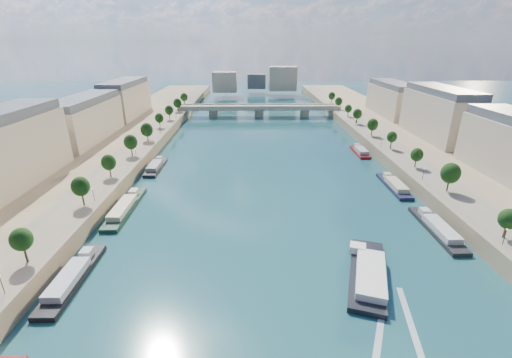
{
  "coord_description": "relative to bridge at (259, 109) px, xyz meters",
  "views": [
    {
      "loc": [
        -6.11,
        -22.3,
        49.03
      ],
      "look_at": [
        -4.35,
        87.06,
        5.0
      ],
      "focal_mm": 24.0,
      "sensor_mm": 36.0,
      "label": 1
    }
  ],
  "objects": [
    {
      "name": "lamps_left",
      "position": [
        -52.5,
        -127.59,
        2.7
      ],
      "size": [
        0.36,
        200.36,
        4.28
      ],
      "color": "black",
      "rests_on": "ground"
    },
    {
      "name": "buildings_left",
      "position": [
        -85.0,
        -105.59,
        11.37
      ],
      "size": [
        16.0,
        226.0,
        23.2
      ],
      "color": "#C2AF95",
      "rests_on": "ground"
    },
    {
      "name": "bridge",
      "position": [
        0.0,
        0.0,
        0.0
      ],
      "size": [
        112.0,
        12.0,
        8.15
      ],
      "color": "#C1B79E",
      "rests_on": "ground"
    },
    {
      "name": "lamps_right",
      "position": [
        52.5,
        -112.59,
        2.7
      ],
      "size": [
        0.36,
        200.36,
        4.28
      ],
      "color": "black",
      "rests_on": "ground"
    },
    {
      "name": "quay_right",
      "position": [
        72.0,
        -117.59,
        -2.58
      ],
      "size": [
        44.0,
        520.0,
        5.0
      ],
      "primitive_type": "cube",
      "color": "#9E8460",
      "rests_on": "ground"
    },
    {
      "name": "moored_barges_right",
      "position": [
        45.5,
        -155.82,
        -4.24
      ],
      "size": [
        5.0,
        165.43,
        3.6
      ],
      "color": "black",
      "rests_on": "ground"
    },
    {
      "name": "quay_left",
      "position": [
        -72.0,
        -117.59,
        -2.58
      ],
      "size": [
        44.0,
        520.0,
        5.0
      ],
      "primitive_type": "cube",
      "color": "#9E8460",
      "rests_on": "ground"
    },
    {
      "name": "tour_barge",
      "position": [
        19.92,
        -177.29,
        -4.14
      ],
      "size": [
        15.03,
        27.0,
        3.66
      ],
      "rotation": [
        0.0,
        0.0,
        -0.31
      ],
      "color": "black",
      "rests_on": "ground"
    },
    {
      "name": "pave_right",
      "position": [
        57.0,
        -117.59,
        -0.03
      ],
      "size": [
        14.0,
        520.0,
        0.1
      ],
      "primitive_type": "cube",
      "color": "gray",
      "rests_on": "quay_right"
    },
    {
      "name": "wake",
      "position": [
        19.92,
        -193.94,
        -5.06
      ],
      "size": [
        15.44,
        25.76,
        0.04
      ],
      "color": "silver",
      "rests_on": "ground"
    },
    {
      "name": "ground",
      "position": [
        0.0,
        -117.59,
        -5.08
      ],
      "size": [
        700.0,
        700.0,
        0.0
      ],
      "primitive_type": "plane",
      "color": "#0C2B38",
      "rests_on": "ground"
    },
    {
      "name": "pave_left",
      "position": [
        -57.0,
        -117.59,
        -0.03
      ],
      "size": [
        14.0,
        520.0,
        0.1
      ],
      "primitive_type": "cube",
      "color": "gray",
      "rests_on": "quay_left"
    },
    {
      "name": "trees_left",
      "position": [
        -55.0,
        -115.59,
        5.39
      ],
      "size": [
        4.8,
        268.8,
        8.26
      ],
      "color": "#382B1E",
      "rests_on": "ground"
    },
    {
      "name": "trees_right",
      "position": [
        55.0,
        -107.59,
        5.39
      ],
      "size": [
        4.8,
        268.8,
        8.26
      ],
      "color": "#382B1E",
      "rests_on": "ground"
    },
    {
      "name": "buildings_right",
      "position": [
        85.0,
        -105.59,
        11.37
      ],
      "size": [
        16.0,
        226.0,
        23.2
      ],
      "color": "#C2AF95",
      "rests_on": "ground"
    },
    {
      "name": "skyline",
      "position": [
        3.19,
        101.93,
        9.57
      ],
      "size": [
        79.0,
        42.0,
        22.0
      ],
      "color": "#C2AF95",
      "rests_on": "ground"
    },
    {
      "name": "moored_barges_left",
      "position": [
        -45.5,
        -158.21,
        -4.24
      ],
      "size": [
        5.0,
        124.68,
        3.6
      ],
      "color": "maroon",
      "rests_on": "ground"
    }
  ]
}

